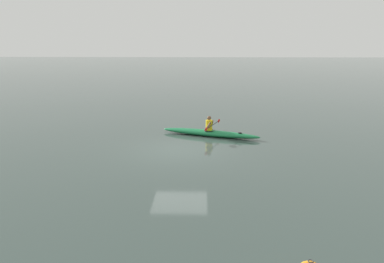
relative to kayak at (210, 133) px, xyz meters
The scene contains 3 objects.
ground_plane 2.98m from the kayak, 62.06° to the left, with size 160.00×160.00×0.00m, color #384742.
kayak is the anchor object (origin of this frame).
kayaker 0.46m from the kayak, 19.02° to the right, with size 0.84×2.35×0.73m.
Camera 1 is at (-1.08, 16.83, 4.97)m, focal length 36.76 mm.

